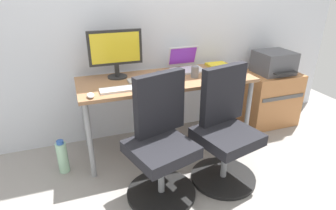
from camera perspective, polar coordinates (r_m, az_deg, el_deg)
name	(u,v)px	position (r m, az deg, el deg)	size (l,w,h in m)	color
ground_plane	(166,145)	(2.91, -0.33, -8.03)	(5.28, 5.28, 0.00)	gray
back_wall	(153,8)	(2.85, -3.15, 19.04)	(4.40, 0.04, 2.60)	silver
desk	(166,85)	(2.63, -0.37, 4.05)	(1.60, 0.62, 0.72)	#996B47
office_chair_left	(161,144)	(2.13, -1.52, -7.84)	(0.55, 0.55, 0.94)	black
office_chair_right	(225,132)	(2.34, 11.41, -5.28)	(0.54, 0.54, 0.94)	black
side_cabinet	(268,98)	(3.45, 19.63, 1.40)	(0.59, 0.46, 0.60)	#B77542
printer	(274,62)	(3.32, 20.64, 8.06)	(0.38, 0.40, 0.24)	#515156
water_bottle_on_floor	(63,157)	(2.64, -20.56, -9.82)	(0.09, 0.09, 0.31)	#A5D8B2
desktop_monitor	(116,51)	(2.60, -10.58, 10.77)	(0.48, 0.18, 0.43)	#262626
open_laptop	(186,64)	(2.85, 3.62, 8.24)	(0.31, 0.29, 0.22)	silver
keyboard_by_monitor	(121,89)	(2.34, -9.56, 3.19)	(0.34, 0.12, 0.02)	silver
keyboard_by_laptop	(147,79)	(2.54, -4.28, 5.17)	(0.34, 0.12, 0.02)	#B7B7B7
mouse_by_monitor	(91,95)	(2.24, -15.41, 1.89)	(0.06, 0.10, 0.03)	silver
mouse_by_laptop	(159,73)	(2.70, -1.81, 6.53)	(0.06, 0.10, 0.03)	#515156
coffee_mug	(224,75)	(2.58, 11.36, 5.93)	(0.08, 0.08, 0.09)	orange
pen_cup	(195,72)	(2.62, 5.46, 6.69)	(0.07, 0.07, 0.10)	slate
notebook	(217,65)	(3.02, 9.87, 8.05)	(0.21, 0.15, 0.03)	yellow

